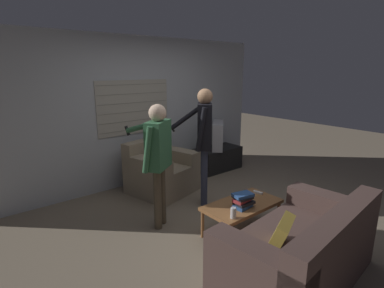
{
  "coord_description": "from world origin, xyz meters",
  "views": [
    {
      "loc": [
        -2.63,
        -2.59,
        2.01
      ],
      "look_at": [
        -0.09,
        0.51,
        1.0
      ],
      "focal_mm": 28.0,
      "sensor_mm": 36.0,
      "label": 1
    }
  ],
  "objects_px": {
    "person_left_standing": "(158,151)",
    "person_right_standing": "(204,133)",
    "spare_remote": "(258,192)",
    "book_stack": "(243,200)",
    "soda_can": "(233,213)",
    "armchair_beige": "(160,171)",
    "tv": "(218,135)",
    "coffee_table": "(242,206)",
    "couch_blue": "(301,251)"
  },
  "relations": [
    {
      "from": "tv",
      "to": "person_left_standing",
      "type": "relative_size",
      "value": 0.41
    },
    {
      "from": "couch_blue",
      "to": "person_left_standing",
      "type": "relative_size",
      "value": 1.09
    },
    {
      "from": "soda_can",
      "to": "person_left_standing",
      "type": "bearing_deg",
      "value": 109.31
    },
    {
      "from": "couch_blue",
      "to": "soda_can",
      "type": "distance_m",
      "value": 0.79
    },
    {
      "from": "tv",
      "to": "coffee_table",
      "type": "bearing_deg",
      "value": 8.15
    },
    {
      "from": "person_right_standing",
      "to": "spare_remote",
      "type": "bearing_deg",
      "value": -123.91
    },
    {
      "from": "coffee_table",
      "to": "tv",
      "type": "relative_size",
      "value": 1.53
    },
    {
      "from": "spare_remote",
      "to": "tv",
      "type": "bearing_deg",
      "value": 48.48
    },
    {
      "from": "armchair_beige",
      "to": "couch_blue",
      "type": "bearing_deg",
      "value": 72.32
    },
    {
      "from": "person_left_standing",
      "to": "person_right_standing",
      "type": "xyz_separation_m",
      "value": [
        0.89,
        0.14,
        0.09
      ]
    },
    {
      "from": "tv",
      "to": "soda_can",
      "type": "relative_size",
      "value": 5.18
    },
    {
      "from": "tv",
      "to": "book_stack",
      "type": "relative_size",
      "value": 2.45
    },
    {
      "from": "coffee_table",
      "to": "person_left_standing",
      "type": "relative_size",
      "value": 0.62
    },
    {
      "from": "book_stack",
      "to": "soda_can",
      "type": "relative_size",
      "value": 2.11
    },
    {
      "from": "armchair_beige",
      "to": "book_stack",
      "type": "relative_size",
      "value": 4.22
    },
    {
      "from": "coffee_table",
      "to": "spare_remote",
      "type": "xyz_separation_m",
      "value": [
        0.4,
        0.08,
        0.05
      ]
    },
    {
      "from": "soda_can",
      "to": "tv",
      "type": "bearing_deg",
      "value": 49.58
    },
    {
      "from": "couch_blue",
      "to": "soda_can",
      "type": "xyz_separation_m",
      "value": [
        -0.12,
        0.77,
        0.13
      ]
    },
    {
      "from": "armchair_beige",
      "to": "person_left_standing",
      "type": "xyz_separation_m",
      "value": [
        -0.66,
        -0.97,
        0.67
      ]
    },
    {
      "from": "tv",
      "to": "spare_remote",
      "type": "xyz_separation_m",
      "value": [
        -1.07,
        -1.88,
        -0.31
      ]
    },
    {
      "from": "person_right_standing",
      "to": "spare_remote",
      "type": "height_order",
      "value": "person_right_standing"
    },
    {
      "from": "coffee_table",
      "to": "person_left_standing",
      "type": "xyz_separation_m",
      "value": [
        -0.71,
        0.8,
        0.66
      ]
    },
    {
      "from": "book_stack",
      "to": "spare_remote",
      "type": "distance_m",
      "value": 0.5
    },
    {
      "from": "coffee_table",
      "to": "person_right_standing",
      "type": "distance_m",
      "value": 1.21
    },
    {
      "from": "coffee_table",
      "to": "tv",
      "type": "distance_m",
      "value": 2.47
    },
    {
      "from": "person_left_standing",
      "to": "soda_can",
      "type": "height_order",
      "value": "person_left_standing"
    },
    {
      "from": "tv",
      "to": "person_left_standing",
      "type": "distance_m",
      "value": 2.48
    },
    {
      "from": "couch_blue",
      "to": "person_right_standing",
      "type": "bearing_deg",
      "value": 72.3
    },
    {
      "from": "soda_can",
      "to": "spare_remote",
      "type": "xyz_separation_m",
      "value": [
        0.76,
        0.26,
        -0.05
      ]
    },
    {
      "from": "soda_can",
      "to": "spare_remote",
      "type": "distance_m",
      "value": 0.81
    },
    {
      "from": "tv",
      "to": "book_stack",
      "type": "height_order",
      "value": "tv"
    },
    {
      "from": "book_stack",
      "to": "person_left_standing",
      "type": "bearing_deg",
      "value": 126.13
    },
    {
      "from": "spare_remote",
      "to": "couch_blue",
      "type": "bearing_deg",
      "value": -133.79
    },
    {
      "from": "soda_can",
      "to": "spare_remote",
      "type": "relative_size",
      "value": 0.93
    },
    {
      "from": "couch_blue",
      "to": "tv",
      "type": "relative_size",
      "value": 2.67
    },
    {
      "from": "book_stack",
      "to": "soda_can",
      "type": "bearing_deg",
      "value": -158.01
    },
    {
      "from": "couch_blue",
      "to": "tv",
      "type": "bearing_deg",
      "value": 54.64
    },
    {
      "from": "tv",
      "to": "book_stack",
      "type": "distance_m",
      "value": 2.56
    },
    {
      "from": "couch_blue",
      "to": "spare_remote",
      "type": "distance_m",
      "value": 1.22
    },
    {
      "from": "couch_blue",
      "to": "coffee_table",
      "type": "xyz_separation_m",
      "value": [
        0.25,
        0.96,
        0.03
      ]
    },
    {
      "from": "book_stack",
      "to": "spare_remote",
      "type": "bearing_deg",
      "value": 17.26
    },
    {
      "from": "coffee_table",
      "to": "soda_can",
      "type": "bearing_deg",
      "value": -152.86
    },
    {
      "from": "person_right_standing",
      "to": "soda_can",
      "type": "distance_m",
      "value": 1.4
    },
    {
      "from": "couch_blue",
      "to": "soda_can",
      "type": "height_order",
      "value": "couch_blue"
    },
    {
      "from": "person_right_standing",
      "to": "tv",
      "type": "bearing_deg",
      "value": -9.42
    },
    {
      "from": "tv",
      "to": "person_left_standing",
      "type": "xyz_separation_m",
      "value": [
        -2.17,
        -1.16,
        0.3
      ]
    },
    {
      "from": "person_left_standing",
      "to": "book_stack",
      "type": "height_order",
      "value": "person_left_standing"
    },
    {
      "from": "couch_blue",
      "to": "armchair_beige",
      "type": "distance_m",
      "value": 2.73
    },
    {
      "from": "couch_blue",
      "to": "coffee_table",
      "type": "bearing_deg",
      "value": 70.67
    },
    {
      "from": "book_stack",
      "to": "spare_remote",
      "type": "xyz_separation_m",
      "value": [
        0.47,
        0.15,
        -0.08
      ]
    }
  ]
}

